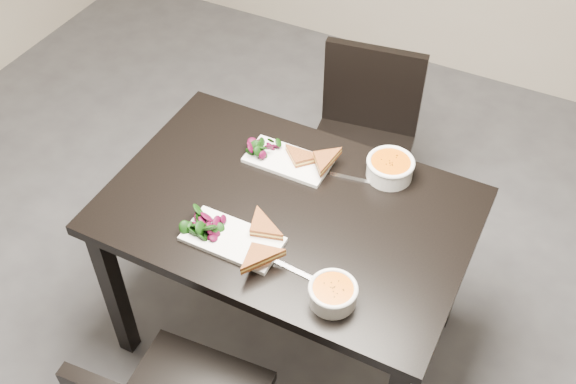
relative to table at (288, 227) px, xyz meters
The scene contains 12 objects.
table is the anchor object (origin of this frame).
chair_far 0.76m from the table, 91.18° to the left, with size 0.48×0.48×0.85m.
plate_near 0.25m from the table, 113.10° to the right, with size 0.31×0.15×0.02m, color white.
sandwich_near 0.24m from the table, 97.14° to the right, with size 0.15×0.12×0.05m, color #A85123, non-canonical shape.
salad_near 0.31m from the table, 132.10° to the right, with size 0.10×0.09×0.04m, color black, non-canonical shape.
soup_bowl_near 0.42m from the table, 44.14° to the right, with size 0.14×0.14×0.07m.
cutlery_near 0.29m from the table, 57.75° to the right, with size 0.18×0.02×0.00m, color silver.
plate_far 0.24m from the table, 116.95° to the left, with size 0.30×0.15×0.01m, color white.
sandwich_far 0.23m from the table, 100.39° to the left, with size 0.15×0.11×0.05m, color #A85123, non-canonical shape.
salad_far 0.31m from the table, 135.87° to the left, with size 0.09×0.08×0.04m, color black, non-canonical shape.
soup_bowl_far 0.40m from the table, 49.60° to the left, with size 0.17×0.17×0.07m.
cutlery_far 0.28m from the table, 55.86° to the left, with size 0.18×0.02×0.00m, color silver.
Camera 1 is at (0.54, -0.94, 2.37)m, focal length 41.88 mm.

